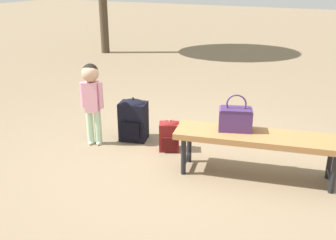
{
  "coord_description": "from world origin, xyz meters",
  "views": [
    {
      "loc": [
        -1.63,
        3.4,
        1.91
      ],
      "look_at": [
        0.09,
        -0.02,
        0.45
      ],
      "focal_mm": 41.48,
      "sensor_mm": 36.0,
      "label": 1
    }
  ],
  "objects_px": {
    "handbag": "(235,118)",
    "backpack_small": "(169,135)",
    "child_standing": "(92,92)",
    "backpack_large": "(133,119)",
    "park_bench": "(258,140)"
  },
  "relations": [
    {
      "from": "handbag",
      "to": "backpack_large",
      "type": "distance_m",
      "value": 1.37
    },
    {
      "from": "park_bench",
      "to": "backpack_large",
      "type": "relative_size",
      "value": 3.06
    },
    {
      "from": "backpack_large",
      "to": "backpack_small",
      "type": "height_order",
      "value": "backpack_large"
    },
    {
      "from": "handbag",
      "to": "child_standing",
      "type": "xyz_separation_m",
      "value": [
        1.66,
        0.09,
        0.07
      ]
    },
    {
      "from": "backpack_large",
      "to": "backpack_small",
      "type": "xyz_separation_m",
      "value": [
        -0.52,
        0.08,
        -0.08
      ]
    },
    {
      "from": "park_bench",
      "to": "child_standing",
      "type": "distance_m",
      "value": 1.92
    },
    {
      "from": "handbag",
      "to": "backpack_large",
      "type": "xyz_separation_m",
      "value": [
        1.32,
        -0.23,
        -0.31
      ]
    },
    {
      "from": "child_standing",
      "to": "park_bench",
      "type": "bearing_deg",
      "value": -177.53
    },
    {
      "from": "park_bench",
      "to": "backpack_large",
      "type": "height_order",
      "value": "backpack_large"
    },
    {
      "from": "backpack_large",
      "to": "park_bench",
      "type": "bearing_deg",
      "value": 171.37
    },
    {
      "from": "child_standing",
      "to": "backpack_small",
      "type": "height_order",
      "value": "child_standing"
    },
    {
      "from": "handbag",
      "to": "backpack_small",
      "type": "height_order",
      "value": "handbag"
    },
    {
      "from": "park_bench",
      "to": "child_standing",
      "type": "bearing_deg",
      "value": 2.47
    },
    {
      "from": "park_bench",
      "to": "backpack_small",
      "type": "height_order",
      "value": "park_bench"
    },
    {
      "from": "backpack_small",
      "to": "child_standing",
      "type": "bearing_deg",
      "value": 15.65
    }
  ]
}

